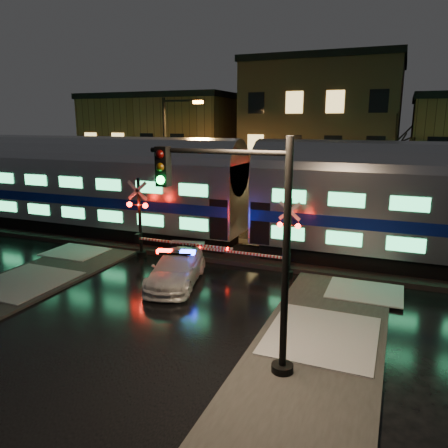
# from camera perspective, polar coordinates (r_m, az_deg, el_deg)

# --- Properties ---
(ground) EXTENTS (120.00, 120.00, 0.00)m
(ground) POSITION_cam_1_polar(r_m,az_deg,el_deg) (19.77, -4.86, -7.58)
(ground) COLOR black
(ground) RESTS_ON ground
(ballast) EXTENTS (90.00, 4.20, 0.24)m
(ballast) POSITION_cam_1_polar(r_m,az_deg,el_deg) (24.05, 0.53, -3.40)
(ballast) COLOR black
(ballast) RESTS_ON ground
(sidewalk_right) EXTENTS (4.00, 20.00, 0.12)m
(sidewalk_right) POSITION_cam_1_polar(r_m,az_deg,el_deg) (12.69, 10.20, -20.21)
(sidewalk_right) COLOR #2D2D2D
(sidewalk_right) RESTS_ON ground
(building_left) EXTENTS (14.00, 10.00, 9.00)m
(building_left) POSITION_cam_1_polar(r_m,az_deg,el_deg) (44.09, -7.19, 9.90)
(building_left) COLOR brown
(building_left) RESTS_ON ground
(building_mid) EXTENTS (12.00, 11.00, 11.50)m
(building_mid) POSITION_cam_1_polar(r_m,az_deg,el_deg) (39.48, 12.90, 11.11)
(building_mid) COLOR brown
(building_mid) RESTS_ON ground
(train) EXTENTS (51.00, 3.12, 5.92)m
(train) POSITION_cam_1_polar(r_m,az_deg,el_deg) (22.92, 3.29, 4.13)
(train) COLOR black
(train) RESTS_ON ballast
(police_car) EXTENTS (3.02, 5.12, 1.55)m
(police_car) POSITION_cam_1_polar(r_m,az_deg,el_deg) (19.40, -6.24, -5.81)
(police_car) COLOR silver
(police_car) RESTS_ON ground
(crossing_signal_right) EXTENTS (5.21, 0.63, 3.69)m
(crossing_signal_right) POSITION_cam_1_polar(r_m,az_deg,el_deg) (20.10, 7.42, -2.73)
(crossing_signal_right) COLOR black
(crossing_signal_right) RESTS_ON ground
(crossing_signal_left) EXTENTS (5.95, 0.66, 4.21)m
(crossing_signal_left) POSITION_cam_1_polar(r_m,az_deg,el_deg) (22.87, -10.27, -0.28)
(crossing_signal_left) COLOR black
(crossing_signal_left) RESTS_ON ground
(traffic_light) EXTENTS (4.32, 0.74, 6.67)m
(traffic_light) POSITION_cam_1_polar(r_m,az_deg,el_deg) (11.96, 3.19, -3.63)
(traffic_light) COLOR black
(traffic_light) RESTS_ON ground
(streetlight) EXTENTS (2.84, 0.30, 8.50)m
(streetlight) POSITION_cam_1_polar(r_m,az_deg,el_deg) (29.21, -7.18, 9.01)
(streetlight) COLOR black
(streetlight) RESTS_ON ground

